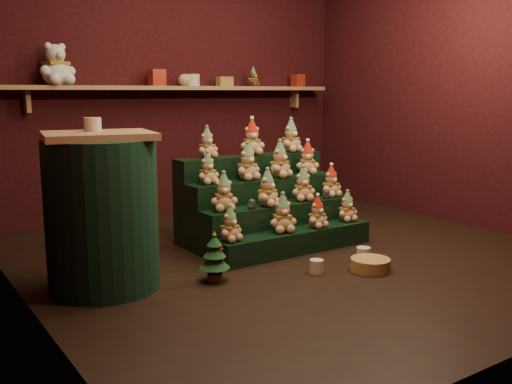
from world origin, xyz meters
TOP-DOWN VIEW (x-y plane):
  - ground at (0.00, 0.00)m, footprint 4.00×4.00m
  - back_wall at (0.00, 2.05)m, footprint 4.00×0.10m
  - left_wall at (-2.05, 0.00)m, footprint 0.10×4.00m
  - right_wall at (2.05, 0.00)m, footprint 0.10×4.00m
  - back_shelf at (0.00, 1.87)m, footprint 3.60×0.26m
  - riser_tier_front at (0.04, 0.03)m, footprint 1.40×0.22m
  - riser_tier_midfront at (0.04, 0.25)m, footprint 1.40×0.22m
  - riser_tier_midback at (0.04, 0.47)m, footprint 1.40×0.22m
  - riser_tier_back at (0.04, 0.69)m, footprint 1.40×0.22m
  - teddy_0 at (-0.56, 0.04)m, footprint 0.22×0.21m
  - teddy_1 at (-0.08, 0.04)m, footprint 0.26×0.25m
  - teddy_2 at (0.24, 0.01)m, footprint 0.20×0.19m
  - teddy_3 at (0.61, 0.05)m, footprint 0.19×0.17m
  - teddy_4 at (-0.48, 0.26)m, footprint 0.26×0.25m
  - teddy_5 at (-0.09, 0.23)m, footprint 0.27×0.26m
  - teddy_6 at (0.29, 0.25)m, footprint 0.25×0.23m
  - teddy_7 at (0.60, 0.25)m, footprint 0.20×0.18m
  - teddy_8 at (-0.50, 0.48)m, footprint 0.19×0.17m
  - teddy_9 at (-0.12, 0.48)m, footprint 0.24×0.23m
  - teddy_10 at (0.19, 0.45)m, footprint 0.28×0.27m
  - teddy_11 at (0.51, 0.47)m, footprint 0.27×0.26m
  - teddy_12 at (-0.38, 0.70)m, footprint 0.20×0.18m
  - teddy_13 at (0.07, 0.69)m, footprint 0.26×0.25m
  - teddy_14 at (0.50, 0.70)m, footprint 0.25×0.24m
  - snow_globe_a at (-0.27, 0.19)m, footprint 0.06×0.06m
  - snow_globe_b at (0.04, 0.19)m, footprint 0.06×0.06m
  - snow_globe_c at (0.49, 0.19)m, footprint 0.06×0.06m
  - side_table at (-1.50, 0.07)m, footprint 0.75×0.71m
  - table_ornament at (-1.50, 0.17)m, footprint 0.11×0.11m
  - mini_christmas_tree at (-0.84, -0.22)m, footprint 0.21×0.21m
  - mug_left at (-0.16, -0.48)m, footprint 0.10×0.10m
  - mug_right at (0.32, -0.45)m, footprint 0.11×0.11m
  - wicker_basket at (0.19, -0.65)m, footprint 0.32×0.32m
  - white_bear at (-1.26, 1.84)m, footprint 0.39×0.36m
  - brown_bear at (0.85, 1.84)m, footprint 0.18×0.18m
  - gift_tin_red_a at (-0.29, 1.85)m, footprint 0.14×0.14m
  - gift_tin_cream at (0.11, 1.85)m, footprint 0.14×0.14m
  - gift_tin_red_b at (1.48, 1.85)m, footprint 0.12×0.12m
  - shelf_plush_ball at (0.01, 1.85)m, footprint 0.12×0.12m
  - scarf_gift_box at (0.49, 1.85)m, footprint 0.16×0.10m

SIDE VIEW (x-z plane):
  - ground at x=0.00m, z-range 0.00..0.00m
  - wicker_basket at x=0.19m, z-range 0.00..0.09m
  - mug_left at x=-0.16m, z-range 0.00..0.10m
  - mug_right at x=0.32m, z-range 0.00..0.11m
  - riser_tier_front at x=0.04m, z-range 0.00..0.18m
  - mini_christmas_tree at x=-0.84m, z-range 0.00..0.35m
  - riser_tier_midfront at x=0.04m, z-range 0.00..0.36m
  - riser_tier_midback at x=0.04m, z-range 0.00..0.54m
  - teddy_3 at x=0.61m, z-range 0.18..0.44m
  - teddy_2 at x=0.24m, z-range 0.18..0.44m
  - teddy_0 at x=-0.56m, z-range 0.18..0.44m
  - teddy_1 at x=-0.08m, z-range 0.18..0.48m
  - riser_tier_back at x=0.04m, z-range 0.00..0.72m
  - snow_globe_b at x=0.04m, z-range 0.36..0.44m
  - snow_globe_c at x=0.49m, z-range 0.36..0.44m
  - snow_globe_a at x=-0.27m, z-range 0.36..0.44m
  - teddy_7 at x=0.60m, z-range 0.36..0.63m
  - teddy_6 at x=0.29m, z-range 0.36..0.64m
  - side_table at x=-1.50m, z-range -0.01..1.01m
  - teddy_5 at x=-0.09m, z-range 0.36..0.66m
  - teddy_4 at x=-0.48m, z-range 0.36..0.66m
  - teddy_8 at x=-0.50m, z-range 0.54..0.79m
  - teddy_11 at x=0.51m, z-range 0.54..0.83m
  - teddy_9 at x=-0.12m, z-range 0.54..0.84m
  - teddy_10 at x=0.19m, z-range 0.54..0.85m
  - teddy_12 at x=-0.38m, z-range 0.72..0.98m
  - teddy_14 at x=0.50m, z-range 0.72..1.02m
  - teddy_13 at x=0.07m, z-range 0.72..1.02m
  - table_ornament at x=-1.50m, z-range 1.02..1.10m
  - back_shelf at x=0.00m, z-range 1.17..1.41m
  - scarf_gift_box at x=0.49m, z-range 1.32..1.42m
  - gift_tin_cream at x=0.11m, z-range 1.32..1.44m
  - shelf_plush_ball at x=0.01m, z-range 1.32..1.44m
  - gift_tin_red_b at x=1.48m, z-range 1.32..1.46m
  - back_wall at x=0.00m, z-range 0.00..2.80m
  - left_wall at x=-2.05m, z-range 0.00..2.80m
  - right_wall at x=2.05m, z-range 0.00..2.80m
  - gift_tin_red_a at x=-0.29m, z-range 1.32..1.48m
  - brown_bear at x=0.85m, z-range 1.32..1.52m
  - white_bear at x=-1.26m, z-range 1.32..1.78m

